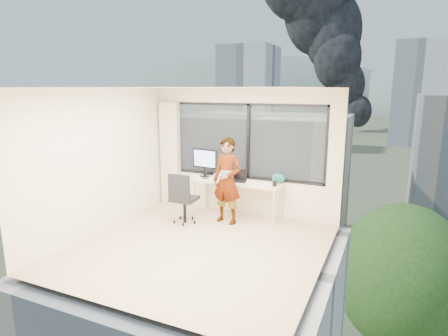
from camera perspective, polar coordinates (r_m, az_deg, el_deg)
The scene contains 24 objects.
floor at distance 6.39m, azimuth -3.79°, elevation -11.88°, with size 4.00×4.00×0.01m, color #D0B187.
ceiling at distance 5.84m, azimuth -4.15°, elevation 12.14°, with size 4.00×4.00×0.01m, color white.
wall_front at distance 4.38m, azimuth -16.49°, elevation -5.54°, with size 4.00×0.01×2.60m, color beige.
wall_left at distance 7.13m, azimuth -18.26°, elevation 1.04°, with size 0.01×4.00×2.60m, color beige.
wall_right at distance 5.35m, azimuth 15.27°, elevation -2.31°, with size 0.01×4.00×2.60m, color beige.
window_wall at distance 7.71m, azimuth 3.42°, elevation 4.11°, with size 3.30×0.16×1.55m, color black, non-canonical shape.
curtain at distance 8.46m, azimuth -8.18°, elevation 2.14°, with size 0.45×0.14×2.30m, color beige.
desk at distance 7.67m, azimuth 2.04°, elevation -4.73°, with size 1.80×0.60×0.75m, color #C9BA87.
chair at distance 7.33m, azimuth -6.05°, elevation -4.45°, with size 0.53×0.53×1.03m, color black, non-canonical shape.
person at distance 7.21m, azimuth 0.50°, elevation -1.95°, with size 0.61×0.40×1.69m, color #2D2D33.
monitor at distance 7.94m, azimuth -2.92°, elevation 0.85°, with size 0.60×0.13×0.60m, color black, non-canonical shape.
game_console at distance 7.89m, azimuth 0.00°, elevation -1.11°, with size 0.34×0.28×0.08m, color white.
laptop at distance 7.52m, azimuth 2.17°, elevation -1.29°, with size 0.32×0.34×0.21m, color black, non-canonical shape.
cellphone at distance 7.79m, azimuth -2.84°, elevation -1.57°, with size 0.12×0.05×0.01m, color black.
pen_cup at distance 7.24m, azimuth 7.73°, elevation -2.36°, with size 0.08×0.08×0.10m, color black.
handbag at distance 7.46m, azimuth 8.31°, elevation -1.54°, with size 0.26×0.13×0.20m, color #0C494D.
exterior_ground at distance 126.26m, azimuth 22.96°, elevation 3.54°, with size 400.00×400.00×0.04m, color #515B3D.
near_bldg_a at distance 38.28m, azimuth 5.68°, elevation -2.52°, with size 16.00×12.00×14.00m, color beige.
far_tower_a at distance 107.06m, azimuth 3.79°, elevation 10.63°, with size 14.00×14.00×28.00m, color silver.
far_tower_b at distance 125.25m, azimuth 27.23°, elevation 10.01°, with size 13.00×13.00×30.00m, color silver.
far_tower_d at distance 167.45m, azimuth 2.40°, elevation 10.12°, with size 16.00×14.00×22.00m, color silver.
hill_a at distance 347.94m, azimuth 3.75°, elevation 9.29°, with size 288.00×216.00×90.00m, color slate.
tree_a at distance 35.32m, azimuth -9.73°, elevation -9.01°, with size 7.00×7.00×8.00m, color #274B19, non-canonical shape.
tree_b at distance 26.13m, azimuth 25.23°, elevation -16.75°, with size 7.60×7.60×9.00m, color #274B19, non-canonical shape.
Camera 1 is at (2.78, -5.13, 2.59)m, focal length 29.97 mm.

